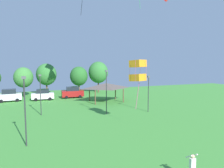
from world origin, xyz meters
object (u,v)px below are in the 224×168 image
object	(u,v)px
light_post_1	(40,92)
light_post_2	(106,90)
treeline_tree_3	(46,74)
treeline_tree_4	(79,76)
kite_flying_3	(138,71)
light_post_0	(25,107)
parked_car_rightmost_in_row	(73,92)
light_post_3	(148,91)
parked_car_third_from_left	(43,95)
parked_car_second_from_left	(9,95)
person_standing_near_foreground	(192,166)
treeline_tree_5	(98,72)
park_pavilion	(106,86)
treeline_tree_2	(23,78)

from	to	relation	value
light_post_1	light_post_2	size ratio (longest dim) A/B	0.91
treeline_tree_3	treeline_tree_4	distance (m)	7.71
kite_flying_3	light_post_0	world-z (taller)	kite_flying_3
parked_car_rightmost_in_row	light_post_0	distance (m)	25.77
light_post_3	parked_car_third_from_left	bearing A→B (deg)	131.19
parked_car_second_from_left	light_post_2	xyz separation A→B (m)	(14.01, -16.40, 2.39)
parked_car_second_from_left	person_standing_near_foreground	bearing A→B (deg)	-72.87
kite_flying_3	light_post_0	bearing A→B (deg)	-173.12
parked_car_third_from_left	parked_car_rightmost_in_row	bearing A→B (deg)	7.52
light_post_0	treeline_tree_3	xyz separation A→B (m)	(3.75, 31.32, 1.34)
light_post_2	treeline_tree_5	world-z (taller)	treeline_tree_5
park_pavilion	light_post_1	distance (m)	13.68
kite_flying_3	light_post_0	size ratio (longest dim) A/B	0.92
light_post_1	treeline_tree_5	xyz separation A→B (m)	(14.73, 19.41, 1.88)
parked_car_third_from_left	light_post_3	world-z (taller)	light_post_3
kite_flying_3	light_post_3	bearing A→B (deg)	48.70
parked_car_second_from_left	treeline_tree_5	bearing A→B (deg)	12.56
parked_car_second_from_left	parked_car_rightmost_in_row	bearing A→B (deg)	-4.80
park_pavilion	light_post_3	xyz separation A→B (m)	(3.11, -10.14, 0.03)
person_standing_near_foreground	treeline_tree_2	distance (m)	40.47
parked_car_second_from_left	light_post_3	xyz separation A→B (m)	(20.49, -17.13, 1.92)
park_pavilion	light_post_1	xyz separation A→B (m)	(-12.09, -6.39, 0.20)
park_pavilion	light_post_2	size ratio (longest dim) A/B	1.13
parked_car_rightmost_in_row	park_pavilion	distance (m)	8.80
person_standing_near_foreground	parked_car_second_from_left	world-z (taller)	parked_car_second_from_left
light_post_2	treeline_tree_5	bearing A→B (deg)	75.01
treeline_tree_3	treeline_tree_4	world-z (taller)	treeline_tree_3
parked_car_rightmost_in_row	treeline_tree_2	world-z (taller)	treeline_tree_2
parked_car_third_from_left	treeline_tree_5	distance (m)	15.98
person_standing_near_foreground	parked_car_rightmost_in_row	xyz separation A→B (m)	(-0.99, 33.68, 0.21)
light_post_3	treeline_tree_4	world-z (taller)	treeline_tree_4
parked_car_third_from_left	treeline_tree_5	bearing A→B (deg)	27.99
person_standing_near_foreground	light_post_3	bearing A→B (deg)	99.22
person_standing_near_foreground	light_post_1	xyz separation A→B (m)	(-7.92, 20.43, 2.29)
light_post_2	parked_car_third_from_left	bearing A→B (deg)	116.72
kite_flying_3	light_post_2	distance (m)	7.24
person_standing_near_foreground	light_post_3	distance (m)	18.32
parked_car_rightmost_in_row	treeline_tree_4	bearing A→B (deg)	68.40
parked_car_third_from_left	kite_flying_3	bearing A→B (deg)	-65.08
parked_car_third_from_left	treeline_tree_5	world-z (taller)	treeline_tree_5
light_post_1	treeline_tree_2	xyz separation A→B (m)	(-2.83, 18.45, 1.04)
light_post_0	treeline_tree_4	bearing A→B (deg)	69.66
light_post_0	treeline_tree_5	bearing A→B (deg)	61.66
kite_flying_3	light_post_1	world-z (taller)	kite_flying_3
parked_car_rightmost_in_row	park_pavilion	size ratio (longest dim) A/B	0.65
light_post_0	treeline_tree_5	size ratio (longest dim) A/B	0.78
treeline_tree_2	treeline_tree_3	distance (m)	5.32
kite_flying_3	parked_car_second_from_left	world-z (taller)	kite_flying_3
light_post_0	light_post_3	xyz separation A→B (m)	(16.84, 7.19, -0.36)
person_standing_near_foreground	light_post_0	world-z (taller)	light_post_0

